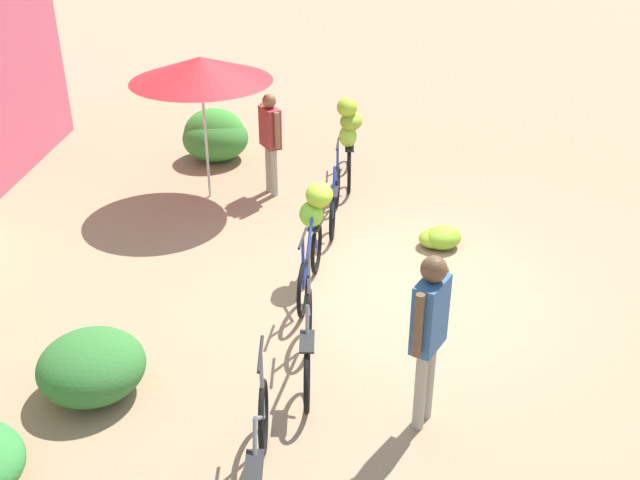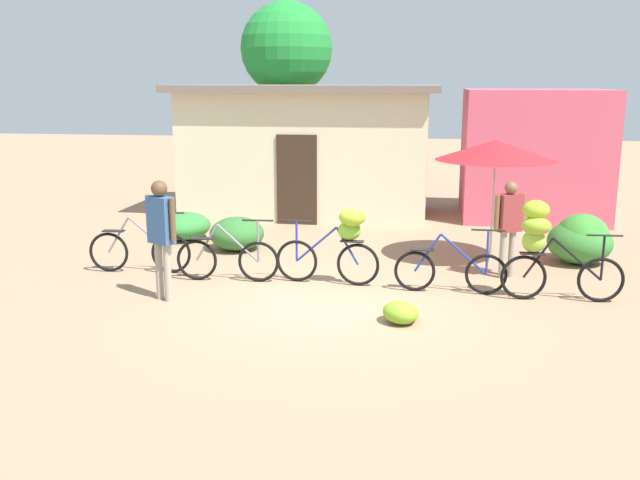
% 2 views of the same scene
% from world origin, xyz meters
% --- Properties ---
extents(ground_plane, '(60.00, 60.00, 0.00)m').
position_xyz_m(ground_plane, '(0.00, 0.00, 0.00)').
color(ground_plane, '#9B7A5C').
extents(hedge_bush_front_right, '(1.03, 1.05, 0.63)m').
position_xyz_m(hedge_bush_front_right, '(-2.18, 2.86, 0.32)').
color(hedge_bush_front_right, '#306C2D').
rests_on(hedge_bush_front_right, ground).
extents(hedge_bush_mid, '(1.12, 1.12, 0.76)m').
position_xyz_m(hedge_bush_mid, '(4.06, 2.82, 0.38)').
color(hedge_bush_mid, '#357C31').
rests_on(hedge_bush_mid, ground).
extents(hedge_bush_by_door, '(0.93, 1.05, 0.88)m').
position_xyz_m(hedge_bush_by_door, '(4.10, 2.83, 0.44)').
color(hedge_bush_by_door, '#3A8B30').
rests_on(hedge_bush_by_door, ground).
extents(market_umbrella, '(2.07, 2.07, 2.17)m').
position_xyz_m(market_umbrella, '(2.51, 2.63, 1.99)').
color(market_umbrella, beige).
rests_on(market_umbrella, ground).
extents(bicycle_leftmost, '(1.75, 0.20, 1.04)m').
position_xyz_m(bicycle_leftmost, '(-3.35, 1.05, 0.37)').
color(bicycle_leftmost, black).
rests_on(bicycle_leftmost, ground).
extents(bicycle_near_pile, '(1.67, 0.17, 1.02)m').
position_xyz_m(bicycle_near_pile, '(-1.75, 0.77, 0.36)').
color(bicycle_near_pile, black).
rests_on(bicycle_near_pile, ground).
extents(bicycle_center_loaded, '(1.67, 0.44, 1.25)m').
position_xyz_m(bicycle_center_loaded, '(0.06, 0.85, 0.74)').
color(bicycle_center_loaded, black).
rests_on(bicycle_center_loaded, ground).
extents(bicycle_by_shop, '(1.69, 0.15, 1.01)m').
position_xyz_m(bicycle_by_shop, '(1.76, 0.66, 0.35)').
color(bicycle_by_shop, black).
rests_on(bicycle_by_shop, ground).
extents(bicycle_rightmost, '(1.76, 0.42, 1.48)m').
position_xyz_m(bicycle_rightmost, '(3.07, 0.51, 0.87)').
color(bicycle_rightmost, black).
rests_on(bicycle_rightmost, ground).
extents(banana_pile_on_ground, '(0.67, 0.75, 0.30)m').
position_xyz_m(banana_pile_on_ground, '(1.09, -0.79, 0.14)').
color(banana_pile_on_ground, '#87AA29').
rests_on(banana_pile_on_ground, ground).
extents(person_vendor, '(0.51, 0.38, 1.59)m').
position_xyz_m(person_vendor, '(2.70, 1.69, 0.97)').
color(person_vendor, gray).
rests_on(person_vendor, ground).
extents(person_bystander, '(0.52, 0.36, 1.77)m').
position_xyz_m(person_bystander, '(-2.40, -0.34, 1.10)').
color(person_bystander, gray).
rests_on(person_bystander, ground).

